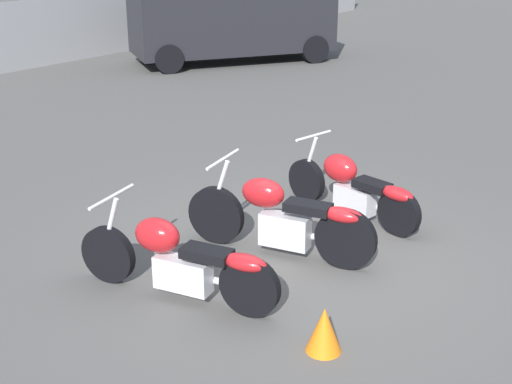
# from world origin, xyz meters

# --- Properties ---
(ground_plane) EXTENTS (60.00, 60.00, 0.00)m
(ground_plane) POSITION_xyz_m (0.00, 0.00, 0.00)
(ground_plane) COLOR #514F4C
(motorcycle_slot_0) EXTENTS (0.83, 2.16, 0.97)m
(motorcycle_slot_0) POSITION_xyz_m (-1.42, 0.39, 0.42)
(motorcycle_slot_0) COLOR black
(motorcycle_slot_0) RESTS_ON ground_plane
(motorcycle_slot_1) EXTENTS (0.84, 2.18, 1.04)m
(motorcycle_slot_1) POSITION_xyz_m (-0.02, 0.19, 0.45)
(motorcycle_slot_1) COLOR black
(motorcycle_slot_1) RESTS_ON ground_plane
(motorcycle_slot_2) EXTENTS (0.65, 2.05, 0.93)m
(motorcycle_slot_2) POSITION_xyz_m (1.37, 0.13, 0.40)
(motorcycle_slot_2) COLOR black
(motorcycle_slot_2) RESTS_ON ground_plane
(parked_van) EXTENTS (5.30, 4.22, 1.95)m
(parked_van) POSITION_xyz_m (8.37, 7.98, 1.09)
(parked_van) COLOR black
(parked_van) RESTS_ON ground_plane
(traffic_cone_near) EXTENTS (0.31, 0.31, 0.41)m
(traffic_cone_near) POSITION_xyz_m (-1.31, -1.22, 0.21)
(traffic_cone_near) COLOR orange
(traffic_cone_near) RESTS_ON ground_plane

